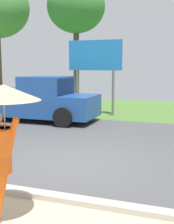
{
  "coord_description": "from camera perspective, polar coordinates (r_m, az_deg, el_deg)",
  "views": [
    {
      "loc": [
        2.77,
        -6.59,
        2.32
      ],
      "look_at": [
        0.06,
        1.0,
        1.1
      ],
      "focal_mm": 49.22,
      "sensor_mm": 36.0,
      "label": 1
    }
  ],
  "objects": [
    {
      "name": "tree_center_back",
      "position": [
        20.25,
        -2.05,
        18.91
      ],
      "size": [
        3.64,
        3.64,
        7.65
      ],
      "color": "brown",
      "rests_on": "ground_plane"
    },
    {
      "name": "ground_plane",
      "position": [
        10.21,
        3.34,
        -4.82
      ],
      "size": [
        40.0,
        22.0,
        0.2
      ],
      "color": "#4C4C4F"
    },
    {
      "name": "roadside_billboard",
      "position": [
        14.6,
        1.49,
        9.5
      ],
      "size": [
        2.6,
        0.12,
        3.5
      ],
      "color": "slate",
      "rests_on": "ground_plane"
    },
    {
      "name": "pickup_truck",
      "position": [
        13.22,
        -9.33,
        2.2
      ],
      "size": [
        5.2,
        2.28,
        1.88
      ],
      "rotation": [
        0.0,
        0.0,
        0.07
      ],
      "color": "#1E478C",
      "rests_on": "ground_plane"
    }
  ]
}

